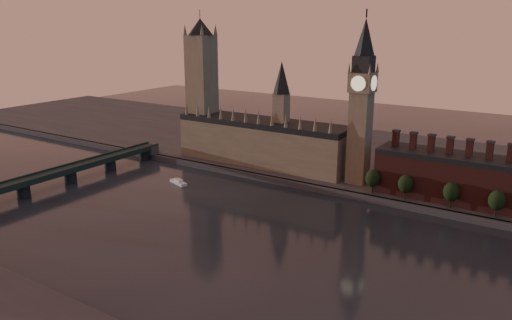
{
  "coord_description": "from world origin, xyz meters",
  "views": [
    {
      "loc": [
        121.86,
        -181.2,
        104.17
      ],
      "look_at": [
        -31.81,
        55.0,
        25.35
      ],
      "focal_mm": 35.0,
      "sensor_mm": 36.0,
      "label": 1
    }
  ],
  "objects_px": {
    "big_ben": "(362,101)",
    "river_boat": "(178,182)",
    "victoria_tower": "(202,82)",
    "westminster_bridge": "(43,179)"
  },
  "relations": [
    {
      "from": "big_ben",
      "to": "river_boat",
      "type": "xyz_separation_m",
      "value": [
        -102.48,
        -56.07,
        -55.64
      ]
    },
    {
      "from": "big_ben",
      "to": "river_boat",
      "type": "distance_m",
      "value": 129.39
    },
    {
      "from": "big_ben",
      "to": "river_boat",
      "type": "height_order",
      "value": "big_ben"
    },
    {
      "from": "victoria_tower",
      "to": "westminster_bridge",
      "type": "bearing_deg",
      "value": -106.56
    },
    {
      "from": "westminster_bridge",
      "to": "river_boat",
      "type": "relative_size",
      "value": 12.37
    },
    {
      "from": "big_ben",
      "to": "westminster_bridge",
      "type": "distance_m",
      "value": 205.83
    },
    {
      "from": "westminster_bridge",
      "to": "victoria_tower",
      "type": "bearing_deg",
      "value": 73.44
    },
    {
      "from": "big_ben",
      "to": "westminster_bridge",
      "type": "xyz_separation_m",
      "value": [
        -165.0,
        -112.7,
        -49.39
      ]
    },
    {
      "from": "river_boat",
      "to": "victoria_tower",
      "type": "bearing_deg",
      "value": 133.34
    },
    {
      "from": "victoria_tower",
      "to": "big_ben",
      "type": "distance_m",
      "value": 130.12
    }
  ]
}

